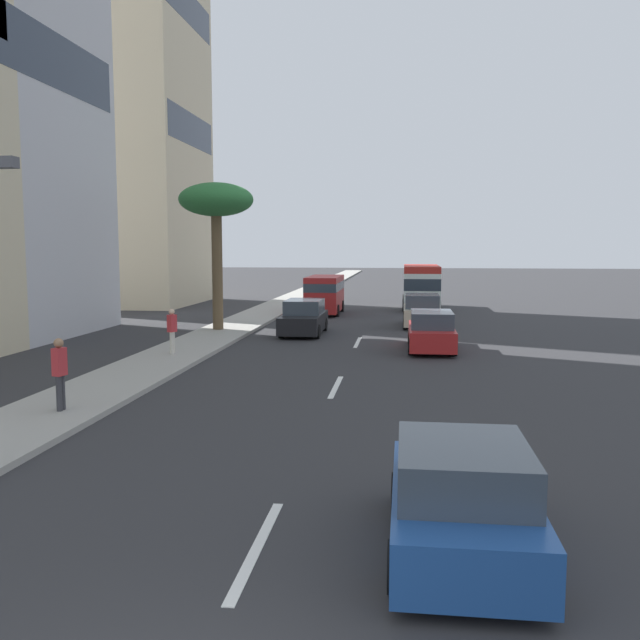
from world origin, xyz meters
name	(u,v)px	position (x,y,z in m)	size (l,w,h in m)	color
ground_plane	(366,326)	(31.50, 0.00, 0.00)	(198.00, 198.00, 0.00)	#2D2D30
sidewalk_right	(243,323)	(31.50, 6.65, 0.07)	(162.00, 2.75, 0.15)	#9E9B93
lane_stripe_near	(257,547)	(4.63, 0.00, 0.01)	(3.20, 0.16, 0.01)	silver
lane_stripe_mid	(336,387)	(15.57, 0.00, 0.01)	(3.20, 0.16, 0.01)	silver
lane_stripe_far	(358,342)	(25.08, 0.00, 0.01)	(3.20, 0.16, 0.01)	silver
minibus_lead	(421,285)	(41.72, -3.11, 1.60)	(6.74, 2.44, 2.91)	silver
car_second	(431,332)	(23.31, -3.09, 0.75)	(4.65, 1.85, 1.59)	#A51E1E
car_third	(304,318)	(27.66, 2.75, 0.77)	(4.56, 1.90, 1.64)	black
car_fourth	(462,500)	(4.82, -2.79, 0.74)	(4.00, 1.93, 1.56)	#1E478C
car_fifth	(422,311)	(31.45, -2.91, 0.80)	(4.43, 1.93, 1.70)	beige
van_sixth	(325,292)	(37.57, 2.90, 1.34)	(5.26, 2.08, 2.34)	#A51E1E
pedestrian_near_lamp	(172,329)	(20.25, 6.67, 1.08)	(0.38, 0.33, 1.69)	beige
pedestrian_mid_block	(60,370)	(11.25, 6.37, 1.15)	(0.36, 0.29, 1.79)	#333338
palm_tree	(216,204)	(27.83, 7.01, 6.18)	(3.57, 3.57, 7.06)	brown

